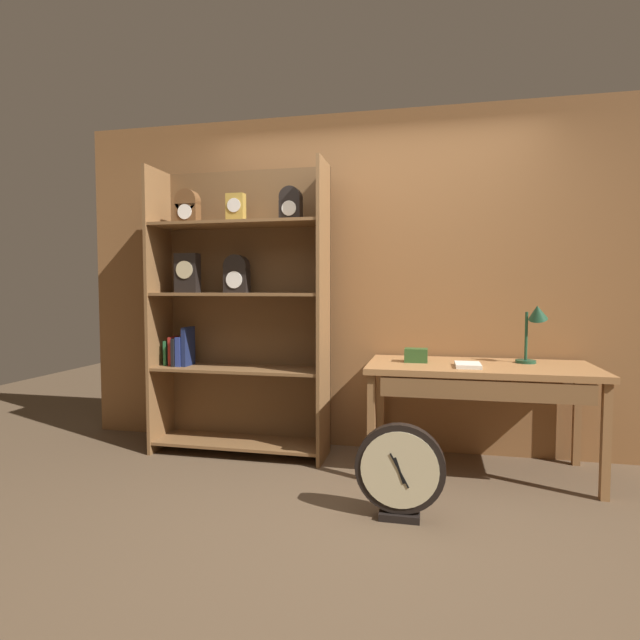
# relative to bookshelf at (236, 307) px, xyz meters

# --- Properties ---
(ground_plane) EXTENTS (10.00, 10.00, 0.00)m
(ground_plane) POSITION_rel_bookshelf_xyz_m (0.99, -1.06, -1.11)
(ground_plane) COLOR brown
(back_wood_panel) EXTENTS (4.80, 0.05, 2.60)m
(back_wood_panel) POSITION_rel_bookshelf_xyz_m (0.99, 0.35, 0.19)
(back_wood_panel) COLOR brown
(back_wood_panel) RESTS_ON ground
(bookshelf) EXTENTS (1.33, 0.39, 2.16)m
(bookshelf) POSITION_rel_bookshelf_xyz_m (0.00, 0.00, 0.00)
(bookshelf) COLOR brown
(bookshelf) RESTS_ON ground
(workbench) EXTENTS (1.48, 0.72, 0.74)m
(workbench) POSITION_rel_bookshelf_xyz_m (1.76, -0.10, -0.44)
(workbench) COLOR #9E6B3D
(workbench) RESTS_ON ground
(desk_lamp) EXTENTS (0.21, 0.21, 0.42)m
(desk_lamp) POSITION_rel_bookshelf_xyz_m (2.12, 0.03, -0.09)
(desk_lamp) COLOR #1E472D
(desk_lamp) RESTS_ON workbench
(toolbox_small) EXTENTS (0.16, 0.11, 0.10)m
(toolbox_small) POSITION_rel_bookshelf_xyz_m (1.34, -0.06, -0.32)
(toolbox_small) COLOR #2D5123
(toolbox_small) RESTS_ON workbench
(open_repair_manual) EXTENTS (0.16, 0.22, 0.02)m
(open_repair_manual) POSITION_rel_bookshelf_xyz_m (1.68, -0.21, -0.35)
(open_repair_manual) COLOR silver
(open_repair_manual) RESTS_ON workbench
(round_clock_large) EXTENTS (0.49, 0.11, 0.53)m
(round_clock_large) POSITION_rel_bookshelf_xyz_m (1.29, -0.91, -0.84)
(round_clock_large) COLOR black
(round_clock_large) RESTS_ON ground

